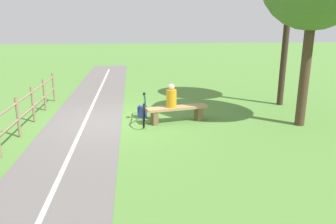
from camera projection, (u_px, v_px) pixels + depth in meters
ground_plane at (113, 121)px, 10.52m from camera, size 80.00×80.00×0.00m
paved_path at (59, 179)px, 6.61m from camera, size 2.84×36.03×0.02m
path_centre_line at (59, 179)px, 6.60m from camera, size 0.55×32.00×0.00m
bench at (177, 111)px, 10.36m from camera, size 2.04×0.83×0.51m
person_seated at (171, 97)px, 10.17m from camera, size 0.39×0.39×0.75m
bicycle at (144, 110)px, 10.32m from camera, size 0.14×1.82×0.92m
backpack at (142, 112)px, 10.89m from camera, size 0.32×0.35×0.39m
fence_roadside at (8, 122)px, 8.18m from camera, size 0.24×10.14×1.15m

